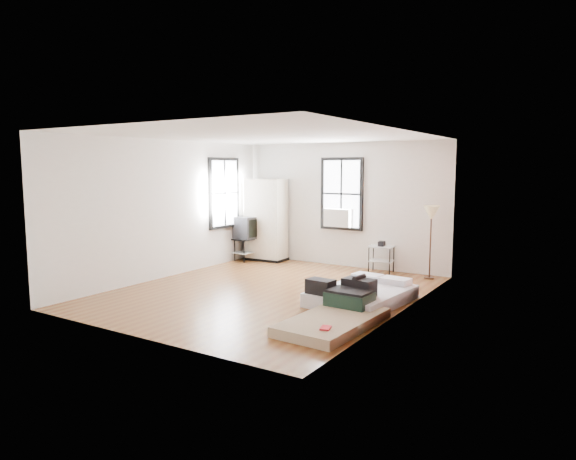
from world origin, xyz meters
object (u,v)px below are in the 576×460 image
Objects in this scene: mattress_main at (361,294)px; floor_lamp at (431,217)px; tv_stand at (248,229)px; wardrobe at (266,220)px; mattress_bare at (337,316)px; side_table at (381,251)px.

floor_lamp is at bearing 86.27° from mattress_main.
tv_stand is at bearing -176.71° from floor_lamp.
tv_stand is (-0.34, -0.25, -0.21)m from wardrobe.
mattress_main is at bearing 101.61° from mattress_bare.
wardrobe is at bearing 180.00° from floor_lamp.
floor_lamp is 4.40m from tv_stand.
tv_stand is (-4.36, -0.25, -0.49)m from floor_lamp.
side_table is (2.96, 0.07, -0.52)m from wardrobe.
mattress_bare is at bearing -46.68° from wardrobe.
wardrobe is (-3.62, 2.46, 0.83)m from mattress_main.
mattress_bare is 3.89m from side_table.
tv_stand is at bearing -174.44° from side_table.
floor_lamp is (0.21, 3.71, 1.14)m from mattress_bare.
mattress_bare is 5.44m from tv_stand.
side_table is at bearing 105.60° from mattress_bare.
mattress_main is 1.00× the size of mattress_bare.
mattress_bare is at bearing -32.37° from tv_stand.
tv_stand is (-3.30, -0.32, 0.31)m from side_table.
side_table is at bearing 176.25° from floor_lamp.
wardrobe is 2.91× the size of side_table.
side_table reaches higher than mattress_main.
mattress_main is at bearing -75.34° from side_table.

